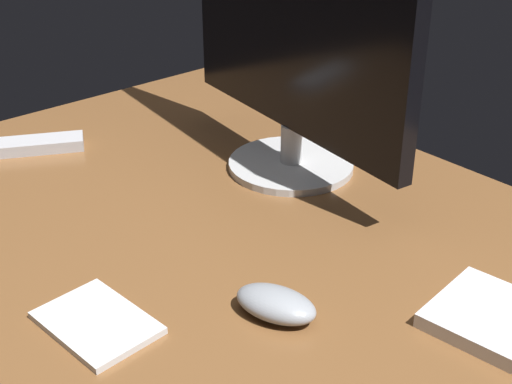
{
  "coord_description": "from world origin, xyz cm",
  "views": [
    {
      "loc": [
        60.98,
        -56.54,
        55.79
      ],
      "look_at": [
        -6.82,
        2.26,
        8.0
      ],
      "focal_mm": 50.72,
      "sensor_mm": 36.0,
      "label": 1
    }
  ],
  "objects_px": {
    "monitor": "(294,25)",
    "tv_remote": "(30,145)",
    "notepad": "(97,323)",
    "computer_mouse": "(276,304)"
  },
  "relations": [
    {
      "from": "monitor",
      "to": "notepad",
      "type": "relative_size",
      "value": 3.73
    },
    {
      "from": "tv_remote",
      "to": "notepad",
      "type": "height_order",
      "value": "tv_remote"
    },
    {
      "from": "monitor",
      "to": "computer_mouse",
      "type": "bearing_deg",
      "value": -38.62
    },
    {
      "from": "tv_remote",
      "to": "monitor",
      "type": "bearing_deg",
      "value": -21.52
    },
    {
      "from": "computer_mouse",
      "to": "monitor",
      "type": "bearing_deg",
      "value": 115.03
    },
    {
      "from": "monitor",
      "to": "tv_remote",
      "type": "xyz_separation_m",
      "value": [
        -0.35,
        -0.3,
        -0.23
      ]
    },
    {
      "from": "computer_mouse",
      "to": "notepad",
      "type": "bearing_deg",
      "value": -144.61
    },
    {
      "from": "tv_remote",
      "to": "notepad",
      "type": "xyz_separation_m",
      "value": [
        0.51,
        -0.16,
        -0.01
      ]
    },
    {
      "from": "computer_mouse",
      "to": "notepad",
      "type": "relative_size",
      "value": 0.73
    },
    {
      "from": "monitor",
      "to": "tv_remote",
      "type": "relative_size",
      "value": 2.84
    }
  ]
}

